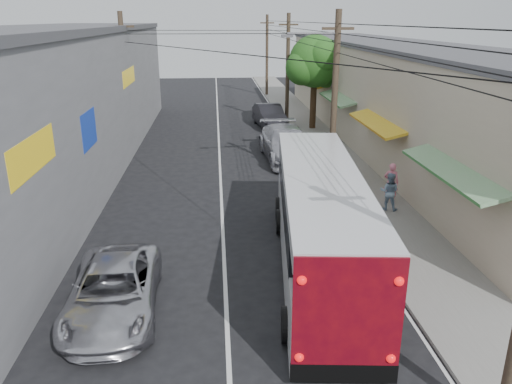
# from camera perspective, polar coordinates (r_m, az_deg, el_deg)

# --- Properties ---
(ground) EXTENTS (120.00, 120.00, 0.00)m
(ground) POSITION_cam_1_polar(r_m,az_deg,el_deg) (11.95, -3.06, -20.34)
(ground) COLOR black
(ground) RESTS_ON ground
(sidewalk) EXTENTS (3.00, 80.00, 0.12)m
(sidewalk) POSITION_cam_1_polar(r_m,az_deg,el_deg) (30.90, 7.97, 4.89)
(sidewalk) COLOR slate
(sidewalk) RESTS_ON ground
(building_right) EXTENTS (7.09, 40.00, 6.25)m
(building_right) POSITION_cam_1_polar(r_m,az_deg,el_deg) (33.44, 15.15, 10.91)
(building_right) COLOR #B7AA91
(building_right) RESTS_ON ground
(building_left) EXTENTS (7.20, 36.00, 7.25)m
(building_left) POSITION_cam_1_polar(r_m,az_deg,el_deg) (28.74, -21.82, 9.96)
(building_left) COLOR gray
(building_left) RESTS_ON ground
(utility_poles) EXTENTS (11.80, 45.28, 8.00)m
(utility_poles) POSITION_cam_1_polar(r_m,az_deg,el_deg) (29.93, 1.72, 12.53)
(utility_poles) COLOR #473828
(utility_poles) RESTS_ON ground
(street_tree) EXTENTS (4.40, 4.00, 6.60)m
(street_tree) POSITION_cam_1_polar(r_m,az_deg,el_deg) (36.05, 6.83, 14.41)
(street_tree) COLOR #3F2B19
(street_tree) RESTS_ON ground
(coach_bus) EXTENTS (3.46, 11.35, 3.22)m
(coach_bus) POSITION_cam_1_polar(r_m,az_deg,el_deg) (15.75, 7.28, -3.09)
(coach_bus) COLOR silver
(coach_bus) RESTS_ON ground
(jeepney) EXTENTS (2.52, 5.09, 1.39)m
(jeepney) POSITION_cam_1_polar(r_m,az_deg,el_deg) (14.17, -15.95, -10.79)
(jeepney) COLOR silver
(jeepney) RESTS_ON ground
(parked_suv) EXTENTS (2.94, 6.50, 1.85)m
(parked_suv) POSITION_cam_1_polar(r_m,az_deg,el_deg) (28.30, 3.54, 5.52)
(parked_suv) COLOR #AAAAB2
(parked_suv) RESTS_ON ground
(parked_car_mid) EXTENTS (1.99, 3.91, 1.28)m
(parked_car_mid) POSITION_cam_1_polar(r_m,az_deg,el_deg) (31.48, 2.71, 6.40)
(parked_car_mid) COLOR #2A2A2F
(parked_car_mid) RESTS_ON ground
(parked_car_far) EXTENTS (2.30, 5.15, 1.64)m
(parked_car_far) POSITION_cam_1_polar(r_m,az_deg,el_deg) (37.26, 1.55, 8.71)
(parked_car_far) COLOR black
(parked_car_far) RESTS_ON ground
(pedestrian_near) EXTENTS (0.75, 0.64, 1.73)m
(pedestrian_near) POSITION_cam_1_polar(r_m,az_deg,el_deg) (22.04, 15.19, 1.04)
(pedestrian_near) COLOR pink
(pedestrian_near) RESTS_ON sidewalk
(pedestrian_far) EXTENTS (0.95, 0.87, 1.58)m
(pedestrian_far) POSITION_cam_1_polar(r_m,az_deg,el_deg) (21.14, 14.99, 0.06)
(pedestrian_far) COLOR #7C98B4
(pedestrian_far) RESTS_ON sidewalk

